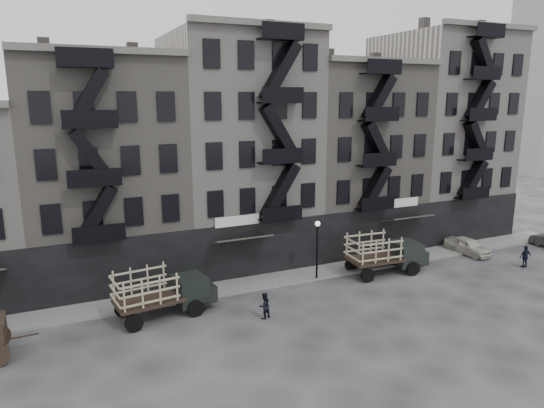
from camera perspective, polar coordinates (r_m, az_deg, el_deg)
name	(u,v)px	position (r m, az deg, el deg)	size (l,w,h in m)	color
ground	(295,301)	(31.12, 2.74, -11.36)	(140.00, 140.00, 0.00)	#38383A
sidewalk	(271,280)	(34.21, -0.14, -8.93)	(55.00, 2.50, 0.15)	slate
building_midwest	(104,172)	(35.63, -19.21, 3.61)	(10.00, 11.35, 16.20)	slate
building_center	(239,151)	(37.69, -3.95, 6.27)	(10.00, 11.35, 18.20)	#A49E97
building_mideast	(348,157)	(42.31, 8.92, 5.47)	(10.00, 11.35, 16.20)	slate
building_east	(439,136)	(48.35, 19.05, 7.59)	(10.00, 11.35, 19.20)	#A49E97
lamp_post	(317,242)	(33.64, 5.34, -4.48)	(0.36, 0.36, 4.28)	black
stake_truck_west	(162,289)	(29.25, -12.79, -9.74)	(6.04, 3.03, 2.92)	black
stake_truck_east	(385,251)	(36.09, 13.20, -5.37)	(6.12, 2.84, 3.00)	black
car_east	(468,246)	(42.77, 22.05, -4.59)	(1.60, 3.98, 1.36)	beige
pedestrian_mid	(264,306)	(28.58, -0.93, -11.87)	(0.76, 0.60, 1.57)	black
policeman	(525,257)	(41.25, 27.65, -5.50)	(0.99, 0.41, 1.69)	black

